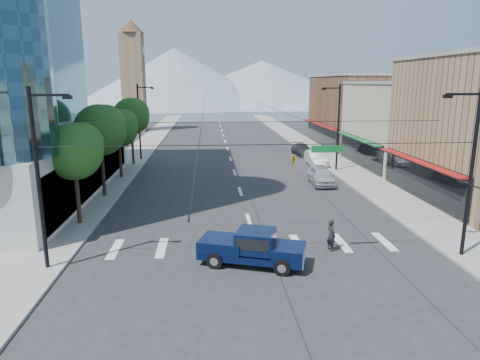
{
  "coord_description": "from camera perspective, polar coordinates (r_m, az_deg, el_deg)",
  "views": [
    {
      "loc": [
        -2.66,
        -21.54,
        9.17
      ],
      "look_at": [
        -0.66,
        5.33,
        3.0
      ],
      "focal_mm": 32.0,
      "sensor_mm": 36.0,
      "label": 1
    }
  ],
  "objects": [
    {
      "name": "mountain_right",
      "position": [
        182.95,
        2.93,
        12.82
      ],
      "size": [
        90.0,
        90.0,
        18.0
      ],
      "primitive_type": "cone",
      "color": "gray",
      "rests_on": "ground"
    },
    {
      "name": "shop_mid",
      "position": [
        51.08,
        22.26,
        6.7
      ],
      "size": [
        12.0,
        14.0,
        9.0
      ],
      "primitive_type": "cube",
      "color": "tan",
      "rests_on": "ground"
    },
    {
      "name": "clock_tower",
      "position": [
        84.69,
        -14.06,
        13.52
      ],
      "size": [
        4.8,
        4.8,
        20.4
      ],
      "color": "#8C6B4C",
      "rests_on": "ground"
    },
    {
      "name": "mountain_left",
      "position": [
        171.99,
        -8.61,
        13.36
      ],
      "size": [
        80.0,
        80.0,
        22.0
      ],
      "primitive_type": "cone",
      "color": "gray",
      "rests_on": "ground"
    },
    {
      "name": "sidewalk_right",
      "position": [
        63.91,
        9.08,
        4.55
      ],
      "size": [
        4.0,
        120.0,
        0.15
      ],
      "primitive_type": "cube",
      "color": "gray",
      "rests_on": "ground"
    },
    {
      "name": "ground",
      "position": [
        23.56,
        2.61,
        -10.02
      ],
      "size": [
        160.0,
        160.0,
        0.0
      ],
      "primitive_type": "plane",
      "color": "#28282B",
      "rests_on": "ground"
    },
    {
      "name": "signal_rig",
      "position": [
        21.23,
        3.57,
        0.56
      ],
      "size": [
        21.8,
        0.2,
        9.0
      ],
      "color": "black",
      "rests_on": "ground"
    },
    {
      "name": "parked_car_near",
      "position": [
        39.84,
        10.77,
        0.54
      ],
      "size": [
        2.07,
        4.79,
        1.61
      ],
      "primitive_type": "imported",
      "rotation": [
        0.0,
        0.0,
        -0.03
      ],
      "color": "silver",
      "rests_on": "ground"
    },
    {
      "name": "pickup_truck",
      "position": [
        22.13,
        1.54,
        -8.88
      ],
      "size": [
        5.78,
        3.52,
        1.85
      ],
      "rotation": [
        0.0,
        0.0,
        -0.32
      ],
      "color": "#071335",
      "rests_on": "ground"
    },
    {
      "name": "parked_car_mid",
      "position": [
        48.97,
        10.08,
        2.89
      ],
      "size": [
        1.9,
        5.11,
        1.67
      ],
      "primitive_type": "imported",
      "rotation": [
        0.0,
        0.0,
        -0.03
      ],
      "color": "silver",
      "rests_on": "ground"
    },
    {
      "name": "shop_far",
      "position": [
        65.71,
        16.12,
        8.76
      ],
      "size": [
        12.0,
        18.0,
        10.0
      ],
      "primitive_type": "cube",
      "color": "brown",
      "rests_on": "ground"
    },
    {
      "name": "tree_midfar",
      "position": [
        42.68,
        -15.71,
        6.8
      ],
      "size": [
        3.65,
        3.64,
        6.71
      ],
      "color": "black",
      "rests_on": "ground"
    },
    {
      "name": "lamp_pole_nw",
      "position": [
        52.33,
        -13.17,
        7.92
      ],
      "size": [
        2.0,
        0.25,
        9.0
      ],
      "color": "black",
      "rests_on": "ground"
    },
    {
      "name": "pedestrian",
      "position": [
        24.44,
        12.07,
        -7.17
      ],
      "size": [
        0.59,
        0.75,
        1.81
      ],
      "primitive_type": "imported",
      "rotation": [
        0.0,
        0.0,
        1.84
      ],
      "color": "black",
      "rests_on": "ground"
    },
    {
      "name": "sidewalk_left",
      "position": [
        62.91,
        -12.78,
        4.26
      ],
      "size": [
        4.0,
        120.0,
        0.15
      ],
      "primitive_type": "cube",
      "color": "gray",
      "rests_on": "ground"
    },
    {
      "name": "tree_midnear",
      "position": [
        35.82,
        -17.93,
        6.54
      ],
      "size": [
        4.09,
        4.09,
        7.52
      ],
      "color": "black",
      "rests_on": "ground"
    },
    {
      "name": "lamp_pole_ne",
      "position": [
        45.73,
        12.81,
        7.27
      ],
      "size": [
        2.0,
        0.25,
        9.0
      ],
      "color": "black",
      "rests_on": "ground"
    },
    {
      "name": "parked_car_far",
      "position": [
        55.98,
        8.26,
        4.06
      ],
      "size": [
        2.3,
        4.95,
        1.4
      ],
      "primitive_type": "imported",
      "rotation": [
        0.0,
        0.0,
        0.07
      ],
      "color": "#2C2C2F",
      "rests_on": "ground"
    },
    {
      "name": "tree_far",
      "position": [
        49.49,
        -14.18,
        8.36
      ],
      "size": [
        4.09,
        4.09,
        7.52
      ],
      "color": "black",
      "rests_on": "ground"
    },
    {
      "name": "tree_near",
      "position": [
        29.19,
        -21.0,
        3.81
      ],
      "size": [
        3.65,
        3.64,
        6.71
      ],
      "color": "black",
      "rests_on": "ground"
    }
  ]
}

